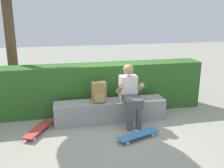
{
  "coord_description": "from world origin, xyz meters",
  "views": [
    {
      "loc": [
        -1.0,
        -4.43,
        2.19
      ],
      "look_at": [
        0.06,
        0.49,
        0.75
      ],
      "focal_mm": 41.48,
      "sensor_mm": 36.0,
      "label": 1
    }
  ],
  "objects_px": {
    "skateboard_near_person": "(138,135)",
    "skateboard_beside_bench": "(38,129)",
    "person_skater": "(130,93)",
    "backpack_on_bench": "(99,93)",
    "bench_main": "(110,111)"
  },
  "relations": [
    {
      "from": "skateboard_near_person",
      "to": "skateboard_beside_bench",
      "type": "distance_m",
      "value": 1.83
    },
    {
      "from": "person_skater",
      "to": "backpack_on_bench",
      "type": "distance_m",
      "value": 0.61
    },
    {
      "from": "backpack_on_bench",
      "to": "skateboard_near_person",
      "type": "bearing_deg",
      "value": -57.72
    },
    {
      "from": "backpack_on_bench",
      "to": "bench_main",
      "type": "bearing_deg",
      "value": 2.36
    },
    {
      "from": "skateboard_beside_bench",
      "to": "backpack_on_bench",
      "type": "bearing_deg",
      "value": 13.03
    },
    {
      "from": "bench_main",
      "to": "skateboard_near_person",
      "type": "bearing_deg",
      "value": -69.93
    },
    {
      "from": "skateboard_beside_bench",
      "to": "backpack_on_bench",
      "type": "xyz_separation_m",
      "value": [
        1.18,
        0.27,
        0.54
      ]
    },
    {
      "from": "backpack_on_bench",
      "to": "person_skater",
      "type": "bearing_deg",
      "value": -18.74
    },
    {
      "from": "skateboard_near_person",
      "to": "bench_main",
      "type": "bearing_deg",
      "value": 110.07
    },
    {
      "from": "person_skater",
      "to": "skateboard_beside_bench",
      "type": "relative_size",
      "value": 1.46
    },
    {
      "from": "person_skater",
      "to": "backpack_on_bench",
      "type": "height_order",
      "value": "person_skater"
    },
    {
      "from": "skateboard_beside_bench",
      "to": "skateboard_near_person",
      "type": "bearing_deg",
      "value": -19.03
    },
    {
      "from": "person_skater",
      "to": "bench_main",
      "type": "bearing_deg",
      "value": 149.67
    },
    {
      "from": "bench_main",
      "to": "person_skater",
      "type": "relative_size",
      "value": 1.91
    },
    {
      "from": "person_skater",
      "to": "skateboard_beside_bench",
      "type": "xyz_separation_m",
      "value": [
        -1.76,
        -0.08,
        -0.55
      ]
    }
  ]
}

